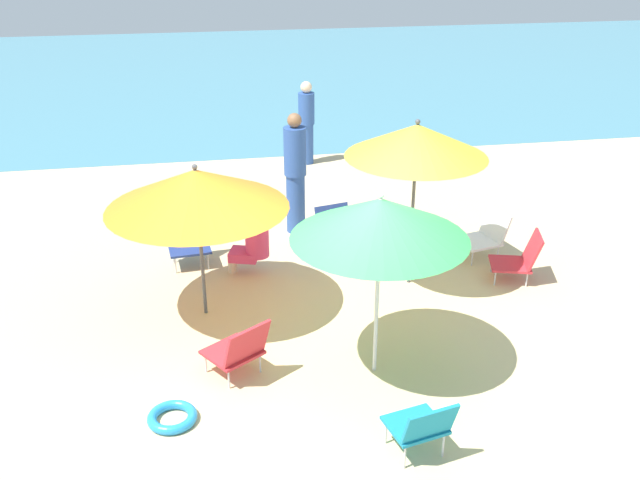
{
  "coord_description": "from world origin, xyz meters",
  "views": [
    {
      "loc": [
        -1.32,
        -6.11,
        4.29
      ],
      "look_at": [
        0.03,
        1.54,
        0.7
      ],
      "focal_mm": 39.99,
      "sensor_mm": 36.0,
      "label": 1
    }
  ],
  "objects_px": {
    "beach_chair_c": "(485,234)",
    "person_a": "(306,123)",
    "umbrella_green": "(380,219)",
    "beach_chair_f": "(520,258)",
    "umbrella_yellow": "(417,141)",
    "swim_ring": "(172,417)",
    "beach_chair_d": "(336,227)",
    "beach_chair_e": "(422,425)",
    "person_b": "(253,240)",
    "person_c": "(295,173)",
    "beach_chair_a": "(239,349)",
    "umbrella_orange": "(196,189)",
    "beach_chair_b": "(188,239)"
  },
  "relations": [
    {
      "from": "swim_ring",
      "to": "person_b",
      "type": "bearing_deg",
      "value": 70.24
    },
    {
      "from": "beach_chair_e",
      "to": "beach_chair_f",
      "type": "distance_m",
      "value": 3.67
    },
    {
      "from": "umbrella_yellow",
      "to": "swim_ring",
      "type": "bearing_deg",
      "value": -142.46
    },
    {
      "from": "swim_ring",
      "to": "beach_chair_b",
      "type": "bearing_deg",
      "value": 86.61
    },
    {
      "from": "umbrella_green",
      "to": "beach_chair_a",
      "type": "bearing_deg",
      "value": 175.38
    },
    {
      "from": "beach_chair_b",
      "to": "swim_ring",
      "type": "relative_size",
      "value": 1.41
    },
    {
      "from": "person_a",
      "to": "beach_chair_c",
      "type": "bearing_deg",
      "value": -46.42
    },
    {
      "from": "person_b",
      "to": "swim_ring",
      "type": "distance_m",
      "value": 3.04
    },
    {
      "from": "beach_chair_c",
      "to": "beach_chair_f",
      "type": "xyz_separation_m",
      "value": [
        0.17,
        -0.75,
        -0.0
      ]
    },
    {
      "from": "beach_chair_a",
      "to": "person_c",
      "type": "distance_m",
      "value": 3.71
    },
    {
      "from": "umbrella_orange",
      "to": "beach_chair_d",
      "type": "height_order",
      "value": "umbrella_orange"
    },
    {
      "from": "beach_chair_a",
      "to": "swim_ring",
      "type": "distance_m",
      "value": 0.93
    },
    {
      "from": "umbrella_yellow",
      "to": "beach_chair_b",
      "type": "relative_size",
      "value": 3.25
    },
    {
      "from": "beach_chair_d",
      "to": "umbrella_orange",
      "type": "bearing_deg",
      "value": -64.86
    },
    {
      "from": "beach_chair_c",
      "to": "person_a",
      "type": "distance_m",
      "value": 4.68
    },
    {
      "from": "person_c",
      "to": "beach_chair_a",
      "type": "bearing_deg",
      "value": 149.64
    },
    {
      "from": "beach_chair_a",
      "to": "person_c",
      "type": "bearing_deg",
      "value": -50.95
    },
    {
      "from": "umbrella_orange",
      "to": "beach_chair_e",
      "type": "xyz_separation_m",
      "value": [
        1.75,
        -2.79,
        -1.21
      ]
    },
    {
      "from": "umbrella_yellow",
      "to": "beach_chair_e",
      "type": "distance_m",
      "value": 3.55
    },
    {
      "from": "umbrella_orange",
      "to": "person_b",
      "type": "relative_size",
      "value": 2.14
    },
    {
      "from": "beach_chair_e",
      "to": "swim_ring",
      "type": "height_order",
      "value": "beach_chair_e"
    },
    {
      "from": "person_c",
      "to": "beach_chair_d",
      "type": "bearing_deg",
      "value": -159.16
    },
    {
      "from": "beach_chair_c",
      "to": "beach_chair_d",
      "type": "height_order",
      "value": "beach_chair_c"
    },
    {
      "from": "person_c",
      "to": "umbrella_green",
      "type": "bearing_deg",
      "value": 171.28
    },
    {
      "from": "person_a",
      "to": "person_c",
      "type": "bearing_deg",
      "value": -80.52
    },
    {
      "from": "umbrella_yellow",
      "to": "person_b",
      "type": "distance_m",
      "value": 2.43
    },
    {
      "from": "umbrella_green",
      "to": "person_a",
      "type": "xyz_separation_m",
      "value": [
        0.35,
        6.67,
        -0.91
      ]
    },
    {
      "from": "umbrella_yellow",
      "to": "beach_chair_e",
      "type": "xyz_separation_m",
      "value": [
        -0.82,
        -3.11,
        -1.52
      ]
    },
    {
      "from": "umbrella_green",
      "to": "beach_chair_d",
      "type": "height_order",
      "value": "umbrella_green"
    },
    {
      "from": "beach_chair_a",
      "to": "swim_ring",
      "type": "bearing_deg",
      "value": 97.03
    },
    {
      "from": "umbrella_yellow",
      "to": "umbrella_green",
      "type": "bearing_deg",
      "value": -116.55
    },
    {
      "from": "umbrella_green",
      "to": "umbrella_orange",
      "type": "relative_size",
      "value": 0.97
    },
    {
      "from": "beach_chair_a",
      "to": "beach_chair_b",
      "type": "distance_m",
      "value": 2.76
    },
    {
      "from": "beach_chair_d",
      "to": "umbrella_green",
      "type": "bearing_deg",
      "value": -16.87
    },
    {
      "from": "beach_chair_a",
      "to": "beach_chair_b",
      "type": "height_order",
      "value": "beach_chair_a"
    },
    {
      "from": "beach_chair_b",
      "to": "beach_chair_d",
      "type": "relative_size",
      "value": 1.06
    },
    {
      "from": "beach_chair_d",
      "to": "person_c",
      "type": "distance_m",
      "value": 1.01
    },
    {
      "from": "person_b",
      "to": "beach_chair_c",
      "type": "bearing_deg",
      "value": -163.2
    },
    {
      "from": "beach_chair_c",
      "to": "umbrella_green",
      "type": "bearing_deg",
      "value": 34.17
    },
    {
      "from": "umbrella_yellow",
      "to": "person_a",
      "type": "xyz_separation_m",
      "value": [
        -0.53,
        4.89,
        -1.09
      ]
    },
    {
      "from": "beach_chair_a",
      "to": "person_a",
      "type": "distance_m",
      "value": 6.79
    },
    {
      "from": "umbrella_green",
      "to": "beach_chair_d",
      "type": "relative_size",
      "value": 3.18
    },
    {
      "from": "person_a",
      "to": "beach_chair_d",
      "type": "bearing_deg",
      "value": -71.37
    },
    {
      "from": "beach_chair_d",
      "to": "person_a",
      "type": "bearing_deg",
      "value": 163.86
    },
    {
      "from": "person_a",
      "to": "person_c",
      "type": "height_order",
      "value": "person_c"
    },
    {
      "from": "umbrella_yellow",
      "to": "swim_ring",
      "type": "xyz_separation_m",
      "value": [
        -2.93,
        -2.25,
        -1.82
      ]
    },
    {
      "from": "umbrella_green",
      "to": "beach_chair_f",
      "type": "bearing_deg",
      "value": 35.05
    },
    {
      "from": "beach_chair_e",
      "to": "person_b",
      "type": "relative_size",
      "value": 0.66
    },
    {
      "from": "umbrella_yellow",
      "to": "beach_chair_c",
      "type": "relative_size",
      "value": 2.99
    },
    {
      "from": "beach_chair_f",
      "to": "person_c",
      "type": "distance_m",
      "value": 3.32
    }
  ]
}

